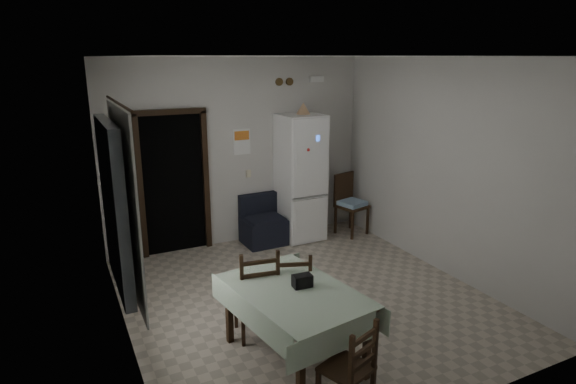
% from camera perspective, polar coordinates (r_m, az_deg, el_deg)
% --- Properties ---
extents(ground, '(4.50, 4.50, 0.00)m').
position_cam_1_polar(ground, '(6.13, 2.11, -12.49)').
color(ground, '#AA9D8B').
rests_on(ground, ground).
extents(ceiling, '(4.20, 4.50, 0.02)m').
position_cam_1_polar(ceiling, '(5.40, 2.43, 15.77)').
color(ceiling, white).
rests_on(ceiling, ground).
extents(wall_back, '(4.20, 0.02, 2.90)m').
position_cam_1_polar(wall_back, '(7.59, -5.86, 4.66)').
color(wall_back, beige).
rests_on(wall_back, ground).
extents(wall_front, '(4.20, 0.02, 2.90)m').
position_cam_1_polar(wall_front, '(3.87, 18.43, -7.05)').
color(wall_front, beige).
rests_on(wall_front, ground).
extents(wall_left, '(0.02, 4.50, 2.90)m').
position_cam_1_polar(wall_left, '(4.98, -19.52, -2.06)').
color(wall_left, beige).
rests_on(wall_left, ground).
extents(wall_right, '(0.02, 4.50, 2.90)m').
position_cam_1_polar(wall_right, '(6.82, 18.01, 2.70)').
color(wall_right, beige).
rests_on(wall_right, ground).
extents(doorway, '(1.06, 0.52, 2.22)m').
position_cam_1_polar(doorway, '(7.58, -13.77, 1.25)').
color(doorway, black).
rests_on(doorway, ground).
extents(window_recess, '(0.10, 1.20, 1.60)m').
position_cam_1_polar(window_recess, '(4.76, -19.92, -1.65)').
color(window_recess, silver).
rests_on(window_recess, ground).
extents(curtain, '(0.02, 1.45, 1.85)m').
position_cam_1_polar(curtain, '(4.77, -18.62, -1.49)').
color(curtain, silver).
rests_on(curtain, ground).
extents(curtain_rod, '(0.02, 1.60, 0.02)m').
position_cam_1_polar(curtain_rod, '(4.59, -19.53, 9.92)').
color(curtain_rod, black).
rests_on(curtain_rod, ground).
extents(calendar, '(0.28, 0.02, 0.40)m').
position_cam_1_polar(calendar, '(7.57, -5.50, 5.94)').
color(calendar, white).
rests_on(calendar, ground).
extents(calendar_image, '(0.24, 0.01, 0.14)m').
position_cam_1_polar(calendar_image, '(7.55, -5.51, 6.68)').
color(calendar_image, orange).
rests_on(calendar_image, ground).
extents(light_switch, '(0.08, 0.02, 0.12)m').
position_cam_1_polar(light_switch, '(7.71, -4.71, 2.19)').
color(light_switch, beige).
rests_on(light_switch, ground).
extents(vent_left, '(0.12, 0.03, 0.12)m').
position_cam_1_polar(vent_left, '(7.72, -1.05, 12.93)').
color(vent_left, brown).
rests_on(vent_left, ground).
extents(vent_right, '(0.12, 0.03, 0.12)m').
position_cam_1_polar(vent_right, '(7.80, 0.18, 12.96)').
color(vent_right, brown).
rests_on(vent_right, ground).
extents(emergency_light, '(0.25, 0.07, 0.09)m').
position_cam_1_polar(emergency_light, '(8.00, 3.37, 13.21)').
color(emergency_light, white).
rests_on(emergency_light, ground).
extents(fridge, '(0.67, 0.67, 2.03)m').
position_cam_1_polar(fridge, '(7.77, 1.47, 1.71)').
color(fridge, white).
rests_on(fridge, ground).
extents(tan_cone, '(0.24, 0.24, 0.18)m').
position_cam_1_polar(tan_cone, '(7.61, 1.82, 9.88)').
color(tan_cone, tan).
rests_on(tan_cone, fridge).
extents(navy_seat, '(0.66, 0.64, 0.77)m').
position_cam_1_polar(navy_seat, '(7.68, -2.93, -3.38)').
color(navy_seat, black).
rests_on(navy_seat, ground).
extents(corner_chair, '(0.54, 0.54, 1.03)m').
position_cam_1_polar(corner_chair, '(8.11, 7.60, -1.51)').
color(corner_chair, black).
rests_on(corner_chair, ground).
extents(dining_table, '(1.16, 1.58, 0.76)m').
position_cam_1_polar(dining_table, '(4.86, 0.71, -15.46)').
color(dining_table, '#A7BDA2').
rests_on(dining_table, ground).
extents(black_bag, '(0.19, 0.12, 0.12)m').
position_cam_1_polar(black_bag, '(4.71, 1.71, -10.49)').
color(black_bag, black).
rests_on(black_bag, dining_table).
extents(dining_chair_far_left, '(0.50, 0.50, 1.02)m').
position_cam_1_polar(dining_chair_far_left, '(5.20, -3.81, -11.59)').
color(dining_chair_far_left, black).
rests_on(dining_chair_far_left, ground).
extents(dining_chair_far_right, '(0.51, 0.51, 0.93)m').
position_cam_1_polar(dining_chair_far_right, '(5.32, 0.49, -11.47)').
color(dining_chair_far_right, black).
rests_on(dining_chair_far_right, ground).
extents(dining_chair_near_head, '(0.48, 0.48, 0.88)m').
position_cam_1_polar(dining_chair_near_head, '(4.23, 6.93, -19.90)').
color(dining_chair_near_head, black).
rests_on(dining_chair_near_head, ground).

